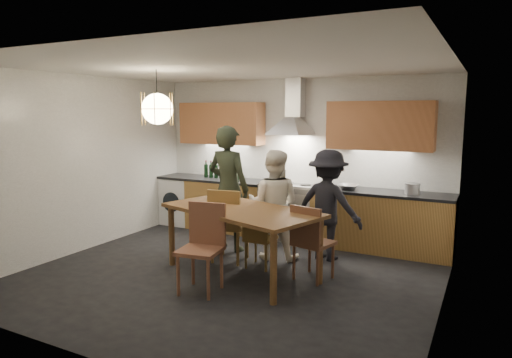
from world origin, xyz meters
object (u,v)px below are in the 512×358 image
at_px(person_right, 328,205).
at_px(stock_pot, 412,189).
at_px(person_mid, 274,205).
at_px(mixing_bowl, 348,187).
at_px(chair_back_left, 227,221).
at_px(chair_front, 203,241).
at_px(wine_bottles, 221,170).
at_px(person_left, 228,189).
at_px(dining_table, 241,216).

xyz_separation_m(person_right, stock_pot, (1.01, 0.71, 0.20)).
xyz_separation_m(person_mid, mixing_bowl, (0.78, 0.99, 0.17)).
relative_size(chair_back_left, chair_front, 1.01).
bearing_deg(person_right, mixing_bowl, -89.02).
bearing_deg(wine_bottles, person_left, -53.53).
xyz_separation_m(person_right, mixing_bowl, (0.09, 0.67, 0.16)).
height_order(chair_front, person_left, person_left).
distance_m(chair_front, person_left, 1.61).
relative_size(chair_back_left, person_right, 0.66).
distance_m(person_right, mixing_bowl, 0.70).
bearing_deg(dining_table, wine_bottles, 144.51).
xyz_separation_m(chair_front, person_mid, (0.23, 1.42, 0.19)).
bearing_deg(chair_back_left, person_left, -69.95).
relative_size(person_right, wine_bottles, 2.19).
relative_size(dining_table, chair_front, 2.20).
bearing_deg(person_right, stock_pot, -136.46).
relative_size(person_right, mixing_bowl, 4.97).
xyz_separation_m(person_mid, wine_bottles, (-1.53, 1.09, 0.28)).
distance_m(stock_pot, wine_bottles, 3.24).
bearing_deg(stock_pot, person_right, -145.11).
xyz_separation_m(dining_table, wine_bottles, (-1.45, 1.86, 0.29)).
bearing_deg(chair_back_left, chair_front, 95.68).
height_order(dining_table, person_left, person_left).
height_order(mixing_bowl, wine_bottles, wine_bottles).
distance_m(person_mid, person_right, 0.76).
bearing_deg(mixing_bowl, stock_pot, 2.06).
relative_size(mixing_bowl, stock_pot, 1.50).
distance_m(person_left, mixing_bowl, 1.81).
relative_size(person_left, wine_bottles, 2.63).
height_order(person_left, mixing_bowl, person_left).
height_order(person_mid, mixing_bowl, person_mid).
bearing_deg(stock_pot, person_left, -158.62).
bearing_deg(chair_back_left, stock_pot, -154.23).
bearing_deg(person_right, chair_front, 70.81).
relative_size(dining_table, person_right, 1.44).
bearing_deg(chair_front, person_right, 53.55).
xyz_separation_m(dining_table, stock_pot, (1.79, 1.80, 0.22)).
bearing_deg(person_mid, chair_back_left, 33.64).
distance_m(chair_front, stock_pot, 3.14).
distance_m(dining_table, chair_front, 0.68).
relative_size(person_mid, person_right, 1.00).
bearing_deg(chair_back_left, person_mid, -143.49).
distance_m(chair_back_left, person_left, 0.70).
bearing_deg(chair_front, dining_table, 68.84).
bearing_deg(chair_back_left, person_right, -154.47).
bearing_deg(person_left, mixing_bowl, -143.78).
bearing_deg(person_mid, wine_bottles, -47.08).
bearing_deg(chair_back_left, dining_table, 133.72).
relative_size(chair_back_left, stock_pot, 4.95).
bearing_deg(dining_table, stock_pot, 61.90).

